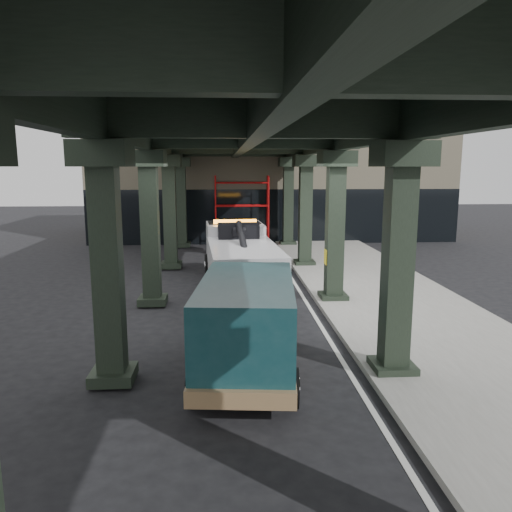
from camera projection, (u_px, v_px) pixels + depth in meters
name	position (u px, v px, depth m)	size (l,w,h in m)	color
ground	(260.00, 322.00, 14.68)	(90.00, 90.00, 0.00)	black
sidewalk	(388.00, 299.00, 16.91)	(5.00, 40.00, 0.15)	gray
lane_stripe	(306.00, 302.00, 16.75)	(0.12, 38.00, 0.01)	silver
viaduct	(243.00, 136.00, 15.65)	(7.40, 32.00, 6.40)	black
building	(268.00, 174.00, 33.74)	(22.00, 10.00, 8.00)	#C6B793
scaffolding	(242.00, 209.00, 28.69)	(3.08, 0.88, 4.00)	red
tow_truck	(239.00, 257.00, 18.06)	(2.74, 8.01, 2.58)	black
towed_van	(248.00, 321.00, 10.95)	(2.55, 5.44, 2.14)	#11383E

